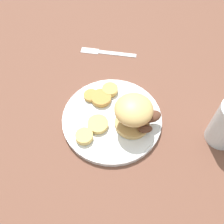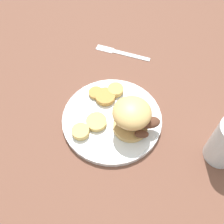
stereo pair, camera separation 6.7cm
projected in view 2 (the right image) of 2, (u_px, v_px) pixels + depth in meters
The scene contains 9 objects.
ground_plane at pixel (112, 121), 0.71m from camera, with size 4.00×4.00×0.00m, color brown.
dinner_plate at pixel (112, 119), 0.70m from camera, with size 0.26×0.26×0.02m.
sandwich at pixel (132, 117), 0.63m from camera, with size 0.12×0.09×0.09m.
potato_round_0 at pixel (114, 90), 0.74m from camera, with size 0.04×0.04×0.02m, color tan.
potato_round_1 at pixel (96, 93), 0.73m from camera, with size 0.04×0.04×0.01m, color #BC8942.
potato_round_2 at pixel (105, 97), 0.72m from camera, with size 0.06×0.06×0.01m, color #BC8942.
potato_round_3 at pixel (81, 132), 0.66m from camera, with size 0.04×0.04×0.02m, color #DBB766.
potato_round_4 at pixel (96, 122), 0.68m from camera, with size 0.05×0.05×0.01m, color #DBB766.
fork at pixel (122, 53), 0.85m from camera, with size 0.18×0.06×0.00m.
Camera 2 is at (0.04, -0.37, 0.60)m, focal length 42.00 mm.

